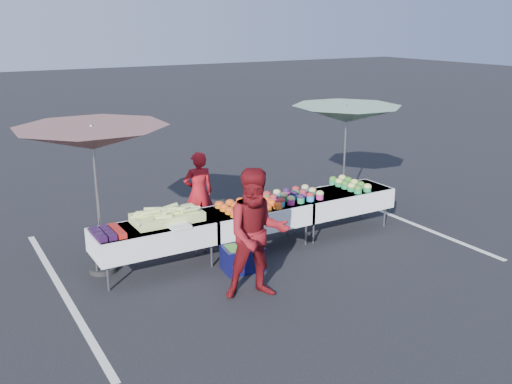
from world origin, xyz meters
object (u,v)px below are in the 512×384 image
table_right (341,199)px  customer (257,234)px  umbrella_left (92,139)px  umbrella_right (346,115)px  table_center (256,216)px  vendor (199,192)px  table_left (154,236)px  storage_bin (243,258)px

table_right → customer: 3.08m
table_right → umbrella_left: 4.57m
table_right → umbrella_right: umbrella_right is taller
table_center → table_right: size_ratio=1.00×
vendor → umbrella_left: 2.56m
table_center → vendor: vendor is taller
umbrella_right → umbrella_left: bearing=-175.4°
table_left → storage_bin: size_ratio=2.82×
umbrella_right → customer: bearing=-145.7°
table_center → umbrella_right: umbrella_right is taller
table_left → vendor: 1.81m
vendor → customer: bearing=90.0°
table_center → umbrella_right: 2.97m
table_center → customer: bearing=-120.1°
umbrella_right → storage_bin: bearing=-155.1°
customer → umbrella_right: size_ratio=0.70×
table_left → table_right: 3.60m
table_right → storage_bin: table_right is taller
table_center → umbrella_left: size_ratio=0.63×
table_center → table_right: 1.80m
table_right → umbrella_left: size_ratio=0.63×
vendor → storage_bin: 1.96m
table_right → vendor: (-2.28, 1.23, 0.16)m
umbrella_left → storage_bin: (1.88, -1.05, -1.87)m
vendor → umbrella_right: bearing=180.0°
table_right → storage_bin: bearing=-165.0°
umbrella_left → table_left: bearing=-29.7°
umbrella_left → storage_bin: umbrella_left is taller
umbrella_right → storage_bin: size_ratio=3.98×
umbrella_right → table_left: bearing=-169.5°
umbrella_left → umbrella_right: size_ratio=1.12×
table_right → customer: bearing=-150.7°
vendor → table_center: bearing=119.4°
umbrella_left → customer: bearing=-49.4°
customer → umbrella_right: umbrella_right is taller
table_left → umbrella_right: size_ratio=0.71×
table_left → storage_bin: (1.18, -0.65, -0.38)m
table_right → umbrella_right: bearing=48.8°
table_right → storage_bin: size_ratio=2.82×
vendor → customer: (-0.39, -2.73, 0.17)m
table_right → umbrella_left: bearing=174.7°
customer → umbrella_left: size_ratio=0.62×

